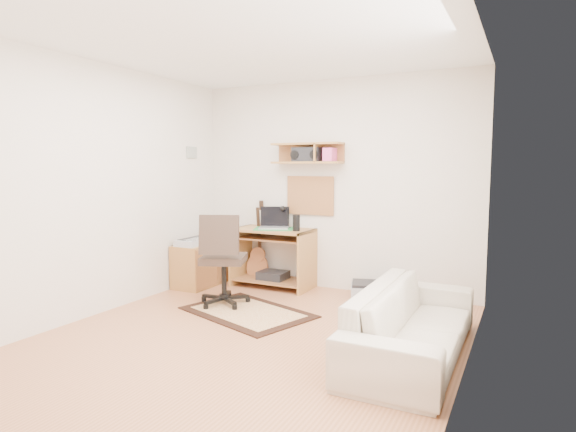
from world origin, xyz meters
The scene contains 22 objects.
floor centered at (0.00, 0.00, -0.01)m, with size 3.60×4.00×0.01m, color #C07B50.
ceiling centered at (0.00, 0.00, 2.60)m, with size 3.60×4.00×0.01m, color white.
back_wall centered at (0.00, 2.00, 1.30)m, with size 3.60×0.01×2.60m, color silver.
left_wall centered at (-1.80, 0.00, 1.30)m, with size 0.01×4.00×2.60m, color silver.
right_wall centered at (1.80, 0.00, 1.30)m, with size 0.01×4.00×2.60m, color silver.
wall_shelf centered at (-0.30, 1.88, 1.70)m, with size 0.90×0.25×0.26m, color #B07A3E.
cork_board centered at (-0.30, 1.98, 1.17)m, with size 0.64×0.03×0.49m, color tan.
wall_photo centered at (-1.79, 1.50, 1.72)m, with size 0.02×0.20×0.15m, color #4C8CBF.
desk centered at (-0.70, 1.73, 0.38)m, with size 1.00×0.55×0.75m, color #B07A3E, non-canonical shape.
laptop centered at (-0.68, 1.71, 0.89)m, with size 0.37×0.37×0.28m, color silver, non-canonical shape.
speaker centered at (-0.35, 1.68, 0.85)m, with size 0.09×0.09×0.20m, color black.
desk_lamp centered at (-0.56, 1.87, 0.89)m, with size 0.09×0.09×0.28m, color black, non-canonical shape.
pencil_cup centered at (-0.42, 1.83, 0.79)m, with size 0.06×0.06×0.09m, color #2F3E8E.
boombox centered at (-0.30, 1.87, 1.68)m, with size 0.35×0.16×0.18m, color black.
rug centered at (-0.42, 0.63, 0.01)m, with size 1.31×0.87×0.02m, color beige.
task_chair centered at (-0.80, 0.76, 0.52)m, with size 0.53×0.53×1.04m, color #31251D, non-canonical shape.
cabinet centered at (-1.58, 1.45, 0.28)m, with size 0.40×0.90×0.55m, color #B07A3E.
music_keyboard centered at (-1.58, 1.45, 0.59)m, with size 0.27×0.88×0.08m, color #B2B5BA.
guitar centered at (-1.01, 1.86, 0.55)m, with size 0.29×0.18×1.09m, color #B16436, non-canonical shape.
waste_basket centered at (-1.65, 1.20, 0.13)m, with size 0.22×0.22×0.27m, color white.
printer centered at (0.60, 1.75, 0.09)m, with size 0.48×0.37×0.18m, color #A5A8AA.
sofa centered at (1.38, 0.26, 0.37)m, with size 1.91×0.56×0.75m, color #C2B199.
Camera 1 is at (2.17, -3.56, 1.53)m, focal length 29.82 mm.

